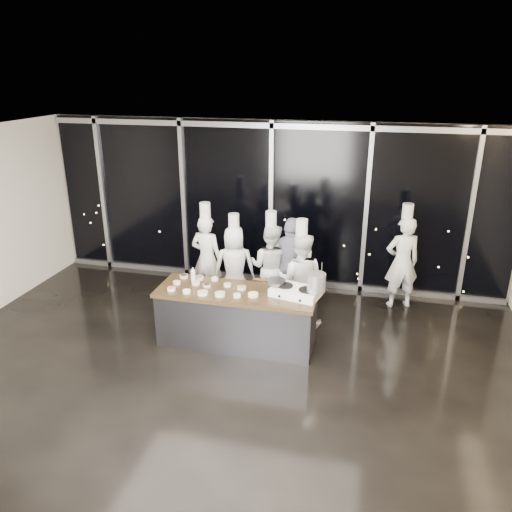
# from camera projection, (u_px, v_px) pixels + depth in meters

# --- Properties ---
(ground) EXTENTS (9.00, 9.00, 0.00)m
(ground) POSITION_uv_depth(u_px,v_px,m) (220.00, 374.00, 7.11)
(ground) COLOR black
(ground) RESTS_ON ground
(room_shell) EXTENTS (9.02, 7.02, 3.21)m
(room_shell) POSITION_uv_depth(u_px,v_px,m) (229.00, 224.00, 6.27)
(room_shell) COLOR beige
(room_shell) RESTS_ON ground
(window_wall) EXTENTS (8.90, 0.11, 3.20)m
(window_wall) POSITION_uv_depth(u_px,v_px,m) (272.00, 205.00, 9.66)
(window_wall) COLOR black
(window_wall) RESTS_ON ground
(demo_counter) EXTENTS (2.46, 0.86, 0.90)m
(demo_counter) POSITION_uv_depth(u_px,v_px,m) (237.00, 317.00, 7.77)
(demo_counter) COLOR #3C3B40
(demo_counter) RESTS_ON ground
(stove) EXTENTS (0.79, 0.59, 0.14)m
(stove) POSITION_uv_depth(u_px,v_px,m) (296.00, 292.00, 7.43)
(stove) COLOR white
(stove) RESTS_ON demo_counter
(frying_pan) EXTENTS (0.52, 0.35, 0.05)m
(frying_pan) POSITION_uv_depth(u_px,v_px,m) (275.00, 281.00, 7.53)
(frying_pan) COLOR slate
(frying_pan) RESTS_ON stove
(stock_pot) EXTENTS (0.33, 0.33, 0.27)m
(stock_pot) POSITION_uv_depth(u_px,v_px,m) (316.00, 282.00, 7.23)
(stock_pot) COLOR #AEAEB1
(stock_pot) RESTS_ON stove
(prep_bowls) EXTENTS (1.42, 0.69, 0.05)m
(prep_bowls) POSITION_uv_depth(u_px,v_px,m) (209.00, 287.00, 7.69)
(prep_bowls) COLOR silver
(prep_bowls) RESTS_ON demo_counter
(squeeze_bottle) EXTENTS (0.07, 0.07, 0.26)m
(squeeze_bottle) POSITION_uv_depth(u_px,v_px,m) (193.00, 275.00, 7.87)
(squeeze_bottle) COLOR silver
(squeeze_bottle) RESTS_ON demo_counter
(chef_far_left) EXTENTS (0.65, 0.48, 1.88)m
(chef_far_left) POSITION_uv_depth(u_px,v_px,m) (207.00, 258.00, 9.08)
(chef_far_left) COLOR silver
(chef_far_left) RESTS_ON ground
(chef_left) EXTENTS (0.84, 0.66, 1.73)m
(chef_left) POSITION_uv_depth(u_px,v_px,m) (235.00, 266.00, 8.92)
(chef_left) COLOR silver
(chef_left) RESTS_ON ground
(chef_center) EXTENTS (0.84, 0.70, 1.80)m
(chef_center) POSITION_uv_depth(u_px,v_px,m) (271.00, 266.00, 8.83)
(chef_center) COLOR silver
(chef_center) RESTS_ON ground
(guest) EXTENTS (1.10, 0.80, 1.73)m
(guest) POSITION_uv_depth(u_px,v_px,m) (292.00, 266.00, 8.67)
(guest) COLOR #16183E
(guest) RESTS_ON ground
(chef_right) EXTENTS (0.79, 0.61, 1.85)m
(chef_right) POSITION_uv_depth(u_px,v_px,m) (300.00, 279.00, 8.23)
(chef_right) COLOR silver
(chef_right) RESTS_ON ground
(chef_side) EXTENTS (0.72, 0.59, 1.92)m
(chef_side) POSITION_uv_depth(u_px,v_px,m) (402.00, 261.00, 8.86)
(chef_side) COLOR silver
(chef_side) RESTS_ON ground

